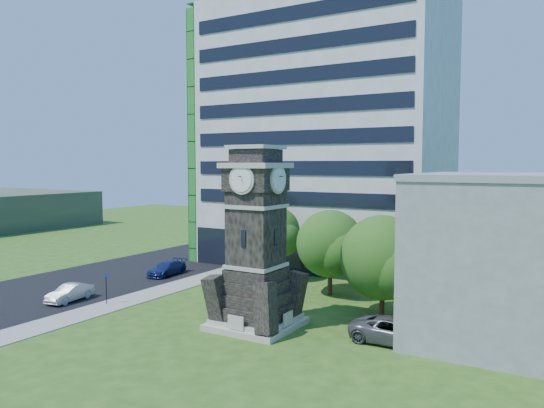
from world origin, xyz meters
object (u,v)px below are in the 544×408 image
Objects in this scene: car_street_mid at (70,293)px; car_east_lot at (397,331)px; clock_tower at (256,249)px; street_sign at (106,286)px; car_street_north at (167,268)px; park_bench at (222,321)px.

car_east_lot is at bearing 0.81° from car_street_mid.
street_sign is at bearing -174.46° from clock_tower.
car_street_mid is 25.92m from car_east_lot.
car_street_mid is at bearing -94.38° from car_street_north.
car_street_north is at bearing 72.96° from car_east_lot.
car_street_north reaches higher than park_bench.
street_sign reaches higher than car_street_mid.
clock_tower is 6.79× the size of park_bench.
car_east_lot reaches higher than park_bench.
clock_tower reaches higher than car_street_mid.
street_sign is at bearing -167.29° from park_bench.
clock_tower is at bearing 0.65° from street_sign.
clock_tower reaches higher than car_east_lot.
park_bench is (-1.81, -1.46, -4.79)m from clock_tower.
car_street_north is at bearing 83.74° from car_street_mid.
car_east_lot is at bearing 28.27° from park_bench.
park_bench is (-11.07, -2.89, -0.30)m from car_east_lot.
car_east_lot is 3.17× the size of park_bench.
clock_tower is 2.96× the size of car_street_mid.
car_street_mid is at bearing -172.82° from clock_tower.
street_sign is (-22.38, -2.70, 0.71)m from car_east_lot.
car_east_lot is 22.56m from street_sign.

